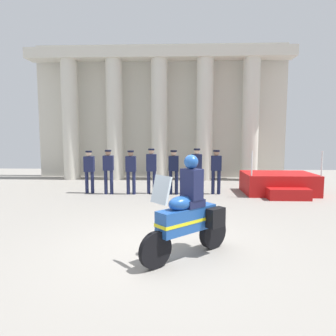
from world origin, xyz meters
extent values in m
plane|color=gray|center=(0.00, 0.00, 0.00)|extent=(28.00, 28.00, 0.00)
cube|color=beige|center=(-0.75, 10.42, 3.45)|extent=(13.04, 0.30, 6.89)
cylinder|color=beige|center=(-5.25, 9.42, 2.97)|extent=(0.81, 0.81, 5.94)
cylinder|color=beige|center=(-3.00, 9.42, 2.97)|extent=(0.81, 0.81, 5.94)
cylinder|color=beige|center=(-0.75, 9.42, 2.97)|extent=(0.81, 0.81, 5.94)
cylinder|color=beige|center=(1.49, 9.42, 2.97)|extent=(0.81, 0.81, 5.94)
cylinder|color=beige|center=(3.74, 9.42, 2.97)|extent=(0.81, 0.81, 5.94)
cube|color=beige|center=(-0.75, 9.42, 6.19)|extent=(13.04, 1.01, 0.50)
cube|color=#B71414|center=(4.09, 5.93, 0.39)|extent=(2.61, 1.91, 0.79)
cube|color=#B71414|center=(4.09, 4.72, 0.20)|extent=(1.44, 0.50, 0.39)
cylinder|color=silver|center=(2.86, 5.05, 1.24)|extent=(0.05, 0.05, 0.90)
cylinder|color=silver|center=(5.32, 5.05, 1.24)|extent=(0.05, 0.05, 0.90)
cylinder|color=#191E42|center=(-3.32, 5.63, 0.42)|extent=(0.13, 0.13, 0.84)
cylinder|color=#191E42|center=(-3.10, 5.63, 0.42)|extent=(0.13, 0.13, 0.84)
cube|color=#191E42|center=(-3.21, 5.63, 1.14)|extent=(0.38, 0.22, 0.60)
sphere|color=beige|center=(-3.21, 5.63, 1.54)|extent=(0.21, 0.21, 0.21)
cylinder|color=black|center=(-3.21, 5.63, 1.62)|extent=(0.24, 0.24, 0.06)
cylinder|color=#191E42|center=(-2.53, 5.48, 0.46)|extent=(0.13, 0.13, 0.91)
cylinder|color=#191E42|center=(-2.31, 5.48, 0.46)|extent=(0.13, 0.13, 0.91)
cube|color=#191E42|center=(-2.42, 5.48, 1.19)|extent=(0.38, 0.22, 0.56)
sphere|color=#997056|center=(-2.42, 5.48, 1.58)|extent=(0.21, 0.21, 0.21)
cylinder|color=black|center=(-2.42, 5.48, 1.66)|extent=(0.24, 0.24, 0.06)
cylinder|color=#191E42|center=(-1.68, 5.49, 0.44)|extent=(0.13, 0.13, 0.87)
cylinder|color=#191E42|center=(-1.46, 5.49, 0.44)|extent=(0.13, 0.13, 0.87)
cube|color=#191E42|center=(-1.57, 5.49, 1.16)|extent=(0.38, 0.22, 0.58)
sphere|color=#997056|center=(-1.57, 5.49, 1.56)|extent=(0.21, 0.21, 0.21)
cylinder|color=black|center=(-1.57, 5.49, 1.64)|extent=(0.24, 0.24, 0.06)
cylinder|color=#191E42|center=(-0.91, 5.66, 0.43)|extent=(0.13, 0.13, 0.87)
cylinder|color=#191E42|center=(-0.69, 5.66, 0.43)|extent=(0.13, 0.13, 0.87)
cube|color=#191E42|center=(-0.80, 5.66, 1.19)|extent=(0.38, 0.22, 0.65)
sphere|color=tan|center=(-0.80, 5.66, 1.63)|extent=(0.21, 0.21, 0.21)
cylinder|color=black|center=(-0.80, 5.66, 1.70)|extent=(0.24, 0.24, 0.06)
cylinder|color=black|center=(-0.06, 5.52, 0.45)|extent=(0.13, 0.13, 0.89)
cylinder|color=black|center=(0.16, 5.52, 0.45)|extent=(0.13, 0.13, 0.89)
cube|color=black|center=(0.05, 5.52, 1.18)|extent=(0.38, 0.22, 0.57)
sphere|color=tan|center=(0.05, 5.52, 1.57)|extent=(0.21, 0.21, 0.21)
cylinder|color=black|center=(0.05, 5.52, 1.65)|extent=(0.24, 0.24, 0.06)
cylinder|color=#141938|center=(0.82, 5.66, 0.46)|extent=(0.13, 0.13, 0.92)
cylinder|color=#141938|center=(1.04, 5.66, 0.46)|extent=(0.13, 0.13, 0.92)
cube|color=#141938|center=(0.93, 5.66, 1.22)|extent=(0.38, 0.22, 0.61)
sphere|color=beige|center=(0.93, 5.66, 1.63)|extent=(0.21, 0.21, 0.21)
cylinder|color=black|center=(0.93, 5.66, 1.71)|extent=(0.24, 0.24, 0.06)
cylinder|color=#141938|center=(1.55, 5.65, 0.45)|extent=(0.13, 0.13, 0.91)
cylinder|color=#141938|center=(1.77, 5.65, 0.45)|extent=(0.13, 0.13, 0.91)
cube|color=#141938|center=(1.66, 5.65, 1.19)|extent=(0.38, 0.22, 0.56)
sphere|color=#997056|center=(1.66, 5.65, 1.57)|extent=(0.21, 0.21, 0.21)
cylinder|color=black|center=(1.66, 5.65, 1.65)|extent=(0.24, 0.24, 0.06)
cylinder|color=black|center=(-0.11, -0.95, 0.32)|extent=(0.54, 0.51, 0.64)
cylinder|color=black|center=(0.96, 0.03, 0.32)|extent=(0.57, 0.54, 0.64)
cube|color=#1E4C99|center=(0.43, -0.46, 0.72)|extent=(1.13, 1.08, 0.44)
ellipsoid|color=#1E4C99|center=(0.32, -0.56, 1.04)|extent=(0.60, 0.59, 0.26)
cube|color=yellow|center=(0.43, -0.46, 0.70)|extent=(1.15, 1.10, 0.06)
cube|color=silver|center=(-0.01, -0.87, 1.34)|extent=(0.39, 0.40, 0.47)
cube|color=black|center=(0.97, -0.31, 0.72)|extent=(0.39, 0.38, 0.36)
cube|color=black|center=(0.62, 0.07, 0.72)|extent=(0.39, 0.38, 0.36)
cube|color=#191E42|center=(0.52, -0.38, 1.01)|extent=(0.52, 0.52, 0.14)
cube|color=#191E42|center=(0.52, -0.38, 1.36)|extent=(0.44, 0.44, 0.56)
sphere|color=#1E4C99|center=(0.50, -0.39, 1.77)|extent=(0.26, 0.26, 0.26)
camera|label=1|loc=(0.31, -5.90, 2.26)|focal=32.60mm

